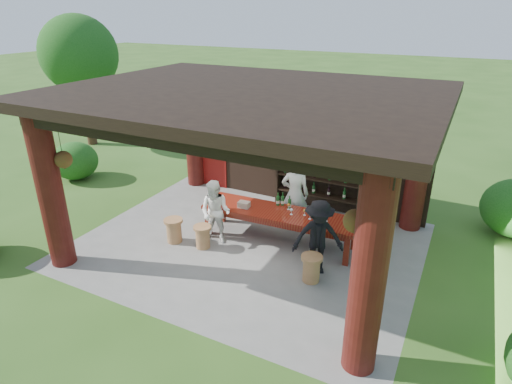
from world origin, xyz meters
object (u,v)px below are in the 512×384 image
at_px(guest_man, 318,238).
at_px(tasting_table, 279,216).
at_px(host, 295,194).
at_px(stool_far_left, 174,230).
at_px(napkin_basket, 244,205).
at_px(stool_near_right, 311,268).
at_px(wine_shelf, 322,172).
at_px(stool_near_left, 203,236).
at_px(guest_woman, 216,212).

bearing_deg(guest_man, tasting_table, 118.61).
xyz_separation_m(tasting_table, host, (0.07, 0.75, 0.26)).
bearing_deg(stool_far_left, napkin_basket, 35.91).
bearing_deg(napkin_basket, host, 45.84).
relative_size(stool_near_right, host, 0.31).
bearing_deg(tasting_table, host, 84.77).
distance_m(wine_shelf, stool_near_left, 3.56).
relative_size(wine_shelf, napkin_basket, 9.48).
xyz_separation_m(tasting_table, stool_near_right, (1.21, -1.14, -0.34)).
relative_size(stool_near_right, napkin_basket, 2.15).
height_order(stool_near_left, napkin_basket, napkin_basket).
relative_size(stool_far_left, host, 0.32).
bearing_deg(guest_woman, wine_shelf, 51.53).
xyz_separation_m(guest_man, napkin_basket, (-2.01, 0.63, 0.03)).
distance_m(guest_man, napkin_basket, 2.11).
bearing_deg(guest_woman, stool_near_right, -18.43).
height_order(wine_shelf, stool_near_left, wine_shelf).
bearing_deg(host, stool_near_right, 106.02).
bearing_deg(wine_shelf, host, -101.43).
distance_m(host, napkin_basket, 1.28).
bearing_deg(stool_near_right, guest_man, 91.95).
xyz_separation_m(stool_near_left, napkin_basket, (0.58, 0.87, 0.54)).
relative_size(stool_near_left, napkin_basket, 2.03).
bearing_deg(host, stool_near_left, 35.43).
height_order(host, napkin_basket, host).
relative_size(stool_near_right, guest_man, 0.35).
relative_size(tasting_table, host, 2.00).
height_order(wine_shelf, tasting_table, wine_shelf).
relative_size(host, napkin_basket, 6.90).
height_order(stool_near_left, stool_near_right, stool_near_right).
bearing_deg(stool_near_left, stool_near_right, -2.51).
distance_m(stool_near_left, napkin_basket, 1.18).
distance_m(guest_woman, napkin_basket, 0.68).
bearing_deg(guest_man, stool_near_left, 157.36).
relative_size(wine_shelf, stool_near_right, 4.41).
distance_m(tasting_table, host, 0.80).
bearing_deg(guest_woman, guest_man, -10.51).
relative_size(tasting_table, guest_man, 2.26).
distance_m(tasting_table, guest_man, 1.44).
bearing_deg(guest_woman, napkin_basket, 39.97).
bearing_deg(guest_man, stool_near_right, -115.87).
height_order(tasting_table, host, host).
bearing_deg(napkin_basket, guest_woman, -132.65).
bearing_deg(stool_far_left, stool_near_left, 6.48).
bearing_deg(tasting_table, stool_far_left, -152.43).
xyz_separation_m(stool_near_right, guest_woman, (-2.48, 0.48, 0.45)).
bearing_deg(stool_near_left, stool_far_left, -173.52).
bearing_deg(stool_far_left, wine_shelf, 51.66).
distance_m(stool_far_left, guest_man, 3.38).
relative_size(wine_shelf, host, 1.37).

